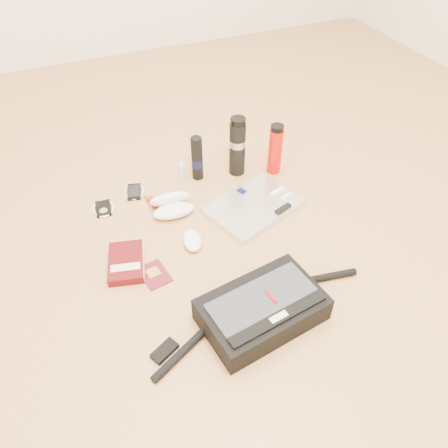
{
  "coord_description": "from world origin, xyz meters",
  "views": [
    {
      "loc": [
        -0.43,
        -1.03,
        1.21
      ],
      "look_at": [
        0.05,
        0.09,
        0.06
      ],
      "focal_mm": 35.0,
      "sensor_mm": 36.0,
      "label": 1
    }
  ],
  "objects_px": {
    "laptop": "(254,206)",
    "thermos_red": "(275,149)",
    "messenger_bag": "(262,310)",
    "thermos_black": "(237,146)",
    "book": "(127,262)"
  },
  "relations": [
    {
      "from": "laptop",
      "to": "thermos_red",
      "type": "relative_size",
      "value": 1.8
    },
    {
      "from": "messenger_bag",
      "to": "thermos_black",
      "type": "distance_m",
      "value": 0.82
    },
    {
      "from": "thermos_red",
      "to": "laptop",
      "type": "bearing_deg",
      "value": -134.53
    },
    {
      "from": "thermos_black",
      "to": "thermos_red",
      "type": "bearing_deg",
      "value": -20.2
    },
    {
      "from": "messenger_bag",
      "to": "thermos_red",
      "type": "height_order",
      "value": "thermos_red"
    },
    {
      "from": "laptop",
      "to": "book",
      "type": "xyz_separation_m",
      "value": [
        -0.57,
        -0.1,
        0.0
      ]
    },
    {
      "from": "messenger_bag",
      "to": "thermos_black",
      "type": "height_order",
      "value": "thermos_black"
    },
    {
      "from": "book",
      "to": "thermos_black",
      "type": "xyz_separation_m",
      "value": [
        0.61,
        0.37,
        0.12
      ]
    },
    {
      "from": "thermos_red",
      "to": "thermos_black",
      "type": "bearing_deg",
      "value": 159.8
    },
    {
      "from": "laptop",
      "to": "thermos_black",
      "type": "relative_size",
      "value": 1.55
    },
    {
      "from": "book",
      "to": "thermos_red",
      "type": "distance_m",
      "value": 0.83
    },
    {
      "from": "messenger_bag",
      "to": "book",
      "type": "height_order",
      "value": "messenger_bag"
    },
    {
      "from": "thermos_black",
      "to": "thermos_red",
      "type": "xyz_separation_m",
      "value": [
        0.16,
        -0.06,
        -0.02
      ]
    },
    {
      "from": "laptop",
      "to": "thermos_red",
      "type": "distance_m",
      "value": 0.31
    },
    {
      "from": "thermos_red",
      "to": "messenger_bag",
      "type": "bearing_deg",
      "value": -120.66
    }
  ]
}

